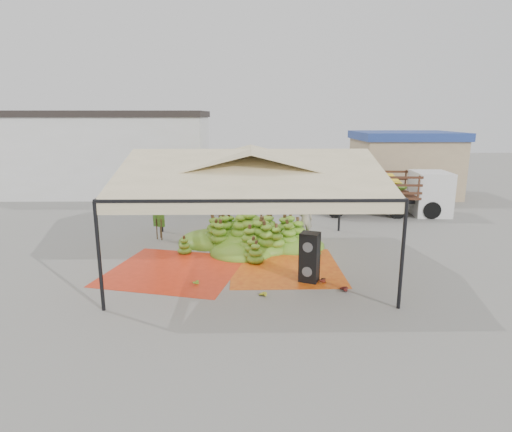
{
  "coord_description": "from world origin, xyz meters",
  "views": [
    {
      "loc": [
        -0.05,
        -14.71,
        5.13
      ],
      "look_at": [
        0.2,
        1.5,
        1.3
      ],
      "focal_mm": 30.0,
      "sensor_mm": 36.0,
      "label": 1
    }
  ],
  "objects_px": {
    "speaker_stack": "(310,257)",
    "truck_left": "(239,179)",
    "banana_heap": "(253,229)",
    "vendor": "(305,220)",
    "truck_right": "(389,188)"
  },
  "relations": [
    {
      "from": "banana_heap",
      "to": "vendor",
      "type": "xyz_separation_m",
      "value": [
        2.18,
        0.72,
        0.2
      ]
    },
    {
      "from": "truck_left",
      "to": "truck_right",
      "type": "relative_size",
      "value": 1.11
    },
    {
      "from": "banana_heap",
      "to": "truck_right",
      "type": "bearing_deg",
      "value": 37.21
    },
    {
      "from": "banana_heap",
      "to": "vendor",
      "type": "relative_size",
      "value": 3.6
    },
    {
      "from": "truck_right",
      "to": "vendor",
      "type": "bearing_deg",
      "value": -132.91
    },
    {
      "from": "banana_heap",
      "to": "truck_right",
      "type": "xyz_separation_m",
      "value": [
        7.2,
        5.46,
        0.73
      ]
    },
    {
      "from": "vendor",
      "to": "truck_left",
      "type": "xyz_separation_m",
      "value": [
        -2.93,
        7.23,
        0.65
      ]
    },
    {
      "from": "banana_heap",
      "to": "truck_left",
      "type": "bearing_deg",
      "value": 95.39
    },
    {
      "from": "truck_left",
      "to": "truck_right",
      "type": "distance_m",
      "value": 8.33
    },
    {
      "from": "truck_right",
      "to": "speaker_stack",
      "type": "bearing_deg",
      "value": -116.51
    },
    {
      "from": "speaker_stack",
      "to": "truck_left",
      "type": "xyz_separation_m",
      "value": [
        -2.47,
        11.89,
        0.72
      ]
    },
    {
      "from": "speaker_stack",
      "to": "vendor",
      "type": "relative_size",
      "value": 0.92
    },
    {
      "from": "banana_heap",
      "to": "truck_left",
      "type": "xyz_separation_m",
      "value": [
        -0.75,
        7.95,
        0.85
      ]
    },
    {
      "from": "truck_left",
      "to": "truck_right",
      "type": "height_order",
      "value": "truck_left"
    },
    {
      "from": "banana_heap",
      "to": "truck_left",
      "type": "relative_size",
      "value": 0.83
    }
  ]
}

